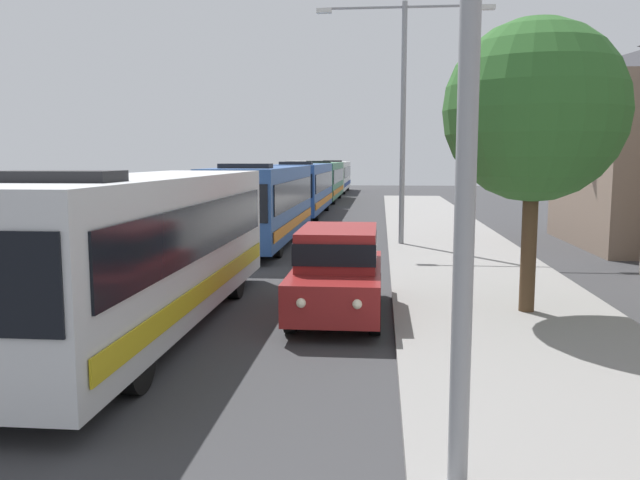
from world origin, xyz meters
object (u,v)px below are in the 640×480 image
at_px(bus_lead, 144,246).
at_px(streetlamp_mid, 403,98).
at_px(bus_second_in_line, 264,202).
at_px(box_truck_oncoming, 300,176).
at_px(bus_rear, 335,175).
at_px(bus_middle, 304,187).
at_px(white_suv, 338,268).
at_px(roadside_tree, 534,112).
at_px(bus_fourth_in_line, 323,180).

height_order(bus_lead, streetlamp_mid, streetlamp_mid).
distance_m(bus_lead, bus_second_in_line, 12.95).
xyz_separation_m(bus_second_in_line, box_truck_oncoming, (-3.30, 37.63, 0.01)).
bearing_deg(bus_rear, bus_middle, -90.00).
distance_m(white_suv, streetlamp_mid, 11.98).
height_order(bus_rear, box_truck_oncoming, bus_rear).
xyz_separation_m(bus_middle, streetlamp_mid, (5.40, -13.74, 3.92)).
height_order(bus_middle, roadside_tree, roadside_tree).
relative_size(bus_rear, streetlamp_mid, 1.32).
bearing_deg(box_truck_oncoming, white_suv, -81.87).
bearing_deg(white_suv, streetlamp_mid, 81.17).
relative_size(bus_middle, bus_rear, 1.00).
distance_m(bus_fourth_in_line, roadside_tree, 38.25).
relative_size(bus_fourth_in_line, box_truck_oncoming, 1.76).
height_order(bus_second_in_line, box_truck_oncoming, bus_second_in_line).
distance_m(bus_second_in_line, streetlamp_mid, 6.69).
height_order(bus_lead, bus_second_in_line, same).
bearing_deg(bus_middle, streetlamp_mid, -68.55).
bearing_deg(roadside_tree, box_truck_oncoming, 102.71).
bearing_deg(bus_fourth_in_line, white_suv, -84.37).
bearing_deg(bus_rear, bus_lead, -90.00).
xyz_separation_m(box_truck_oncoming, roadside_tree, (11.03, -48.88, 2.64)).
distance_m(bus_middle, bus_rear, 26.58).
relative_size(bus_second_in_line, box_truck_oncoming, 1.62).
bearing_deg(bus_rear, box_truck_oncoming, -145.90).
relative_size(bus_lead, white_suv, 2.32).
xyz_separation_m(bus_lead, bus_second_in_line, (0.00, 12.95, 0.00)).
height_order(bus_fourth_in_line, box_truck_oncoming, bus_fourth_in_line).
relative_size(bus_fourth_in_line, white_suv, 2.57).
relative_size(box_truck_oncoming, streetlamp_mid, 0.77).
distance_m(box_truck_oncoming, roadside_tree, 50.17).
bearing_deg(bus_second_in_line, bus_fourth_in_line, 90.00).
bearing_deg(bus_middle, bus_second_in_line, -90.00).
bearing_deg(bus_lead, box_truck_oncoming, 93.73).
bearing_deg(bus_rear, roadside_tree, -81.41).
height_order(bus_lead, bus_rear, same).
bearing_deg(bus_lead, bus_middle, 90.00).
bearing_deg(bus_second_in_line, roadside_tree, -55.51).
bearing_deg(bus_second_in_line, bus_rear, 90.00).
xyz_separation_m(bus_fourth_in_line, box_truck_oncoming, (-3.30, 11.51, 0.01)).
height_order(bus_lead, bus_fourth_in_line, same).
height_order(bus_middle, bus_fourth_in_line, same).
bearing_deg(bus_lead, streetlamp_mid, 66.65).
bearing_deg(streetlamp_mid, bus_fourth_in_line, 101.48).
height_order(bus_fourth_in_line, white_suv, bus_fourth_in_line).
relative_size(bus_lead, bus_second_in_line, 0.98).
height_order(bus_second_in_line, roadside_tree, roadside_tree).
xyz_separation_m(bus_fourth_in_line, roadside_tree, (7.72, -37.37, 2.65)).
relative_size(bus_fourth_in_line, roadside_tree, 2.01).
distance_m(bus_second_in_line, white_suv, 11.99).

